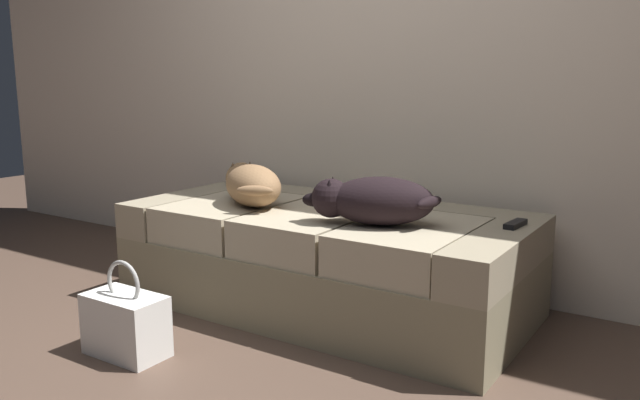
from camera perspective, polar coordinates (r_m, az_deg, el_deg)
back_wall at (r=3.37m, az=6.09°, el=16.69°), size 6.40×0.10×2.80m
couch at (r=2.97m, az=0.54°, el=-5.23°), size 1.82×0.89×0.46m
dog_tan at (r=3.02m, az=-6.20°, el=1.43°), size 0.52×0.44×0.19m
dog_dark at (r=2.60m, az=4.68°, el=-0.03°), size 0.56×0.39×0.20m
tv_remote at (r=2.69m, az=17.05°, el=-2.06°), size 0.06×0.15×0.02m
handbag at (r=2.60m, az=-16.95°, el=-10.52°), size 0.32×0.18×0.38m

